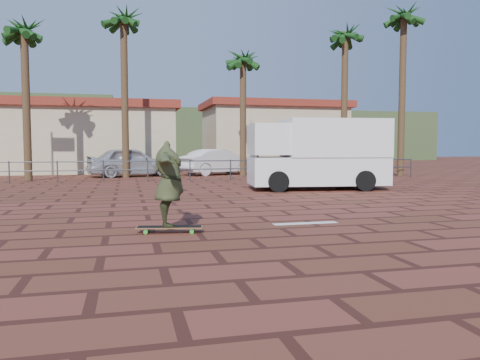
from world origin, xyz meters
name	(u,v)px	position (x,y,z in m)	size (l,w,h in m)	color
ground	(258,216)	(0.00, 0.00, 0.00)	(120.00, 120.00, 0.00)	brown
paint_stripe	(305,223)	(0.70, -1.20, 0.00)	(1.40, 0.22, 0.01)	white
guardrail	(190,167)	(0.00, 12.00, 0.68)	(24.06, 0.06, 1.00)	#47494F
palm_far_left	(24,35)	(-7.50, 13.50, 6.83)	(2.40, 2.40, 8.25)	brown
palm_left	(123,24)	(-3.00, 15.00, 7.95)	(2.40, 2.40, 9.45)	brown
palm_center	(243,63)	(3.50, 15.50, 6.36)	(2.40, 2.40, 7.75)	brown
palm_right	(345,40)	(9.00, 14.00, 7.58)	(2.40, 2.40, 9.05)	brown
palm_far_right	(404,22)	(12.00, 13.00, 8.51)	(2.40, 2.40, 10.05)	brown
building_west	(79,137)	(-6.00, 22.00, 2.28)	(12.60, 7.60, 4.50)	beige
building_east	(273,135)	(8.00, 24.00, 2.54)	(10.60, 6.60, 5.00)	beige
hill_front	(150,136)	(0.00, 50.00, 3.00)	(70.00, 18.00, 6.00)	#384C28
longboard	(169,228)	(-2.19, -1.63, 0.10)	(1.26, 0.50, 0.12)	olive
skateboarder	(169,184)	(-2.19, -1.63, 0.92)	(1.97, 0.54, 1.60)	#394123
campervan	(318,153)	(4.16, 6.28, 1.40)	(5.34, 2.75, 2.66)	white
car_silver	(131,162)	(-2.70, 16.00, 0.81)	(1.90, 4.73, 1.61)	#A7A9AE
car_white	(218,162)	(2.24, 16.50, 0.75)	(1.58, 4.54, 1.50)	white
street_sign	(321,147)	(6.46, 11.33, 1.61)	(0.44, 0.22, 2.30)	gray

